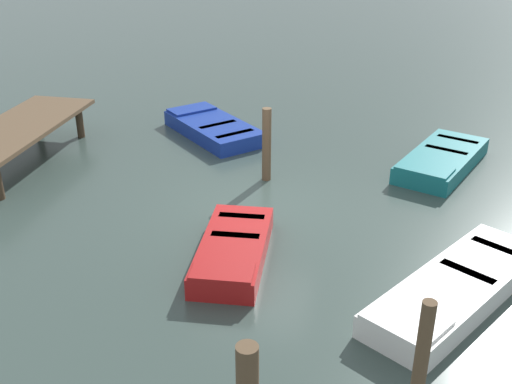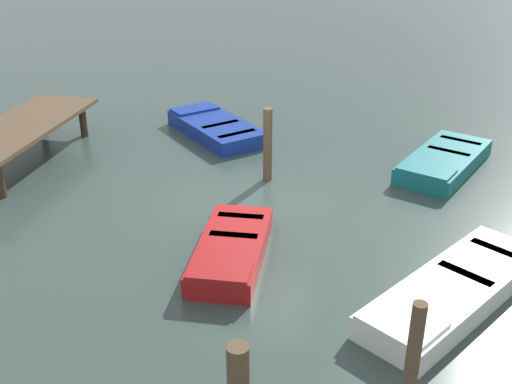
{
  "view_description": "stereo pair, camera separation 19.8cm",
  "coord_description": "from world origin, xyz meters",
  "px_view_note": "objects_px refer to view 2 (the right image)",
  "views": [
    {
      "loc": [
        -11.47,
        -2.46,
        6.0
      ],
      "look_at": [
        0.0,
        0.0,
        0.35
      ],
      "focal_mm": 42.96,
      "sensor_mm": 36.0,
      "label": 1
    },
    {
      "loc": [
        -11.43,
        -2.65,
        6.0
      ],
      "look_at": [
        0.0,
        0.0,
        0.35
      ],
      "focal_mm": 42.96,
      "sensor_mm": 36.0,
      "label": 2
    }
  ],
  "objects_px": {
    "rowboat_white": "(454,291)",
    "mooring_piling_far_left": "(410,380)",
    "dock_segment": "(20,129)",
    "rowboat_blue": "(216,127)",
    "mooring_piling_far_right": "(268,145)",
    "rowboat_red": "(231,250)",
    "rowboat_teal": "(444,161)"
  },
  "relations": [
    {
      "from": "rowboat_white",
      "to": "mooring_piling_far_left",
      "type": "distance_m",
      "value": 3.41
    },
    {
      "from": "dock_segment",
      "to": "rowboat_white",
      "type": "bearing_deg",
      "value": -111.08
    },
    {
      "from": "rowboat_blue",
      "to": "mooring_piling_far_right",
      "type": "height_order",
      "value": "mooring_piling_far_right"
    },
    {
      "from": "dock_segment",
      "to": "rowboat_white",
      "type": "height_order",
      "value": "dock_segment"
    },
    {
      "from": "rowboat_white",
      "to": "rowboat_red",
      "type": "relative_size",
      "value": 1.42
    },
    {
      "from": "rowboat_white",
      "to": "rowboat_teal",
      "type": "xyz_separation_m",
      "value": [
        5.61,
        -0.09,
        0.0
      ]
    },
    {
      "from": "mooring_piling_far_left",
      "to": "rowboat_white",
      "type": "bearing_deg",
      "value": -13.49
    },
    {
      "from": "rowboat_white",
      "to": "rowboat_teal",
      "type": "height_order",
      "value": "same"
    },
    {
      "from": "dock_segment",
      "to": "rowboat_teal",
      "type": "relative_size",
      "value": 1.41
    },
    {
      "from": "rowboat_teal",
      "to": "mooring_piling_far_left",
      "type": "relative_size",
      "value": 1.67
    },
    {
      "from": "rowboat_blue",
      "to": "mooring_piling_far_right",
      "type": "xyz_separation_m",
      "value": [
        -2.63,
        -2.04,
        0.66
      ]
    },
    {
      "from": "rowboat_white",
      "to": "rowboat_blue",
      "type": "xyz_separation_m",
      "value": [
        6.69,
        6.02,
        0.0
      ]
    },
    {
      "from": "rowboat_white",
      "to": "rowboat_blue",
      "type": "bearing_deg",
      "value": -105.19
    },
    {
      "from": "rowboat_white",
      "to": "rowboat_red",
      "type": "height_order",
      "value": "same"
    },
    {
      "from": "rowboat_white",
      "to": "rowboat_teal",
      "type": "distance_m",
      "value": 5.61
    },
    {
      "from": "dock_segment",
      "to": "rowboat_teal",
      "type": "distance_m",
      "value": 10.44
    },
    {
      "from": "mooring_piling_far_left",
      "to": "rowboat_teal",
      "type": "bearing_deg",
      "value": -5.55
    },
    {
      "from": "rowboat_blue",
      "to": "rowboat_teal",
      "type": "xyz_separation_m",
      "value": [
        -1.08,
        -6.11,
        -0.0
      ]
    },
    {
      "from": "rowboat_white",
      "to": "mooring_piling_far_left",
      "type": "xyz_separation_m",
      "value": [
        -3.22,
        0.77,
        0.84
      ]
    },
    {
      "from": "dock_segment",
      "to": "rowboat_red",
      "type": "height_order",
      "value": "dock_segment"
    },
    {
      "from": "rowboat_blue",
      "to": "mooring_piling_far_right",
      "type": "bearing_deg",
      "value": 171.89
    },
    {
      "from": "rowboat_red",
      "to": "mooring_piling_far_left",
      "type": "xyz_separation_m",
      "value": [
        -3.65,
        -3.1,
        0.84
      ]
    },
    {
      "from": "rowboat_red",
      "to": "mooring_piling_far_left",
      "type": "distance_m",
      "value": 4.86
    },
    {
      "from": "dock_segment",
      "to": "rowboat_blue",
      "type": "relative_size",
      "value": 1.51
    },
    {
      "from": "dock_segment",
      "to": "rowboat_blue",
      "type": "bearing_deg",
      "value": -55.77
    },
    {
      "from": "rowboat_blue",
      "to": "rowboat_white",
      "type": "bearing_deg",
      "value": 176.04
    },
    {
      "from": "dock_segment",
      "to": "rowboat_red",
      "type": "distance_m",
      "value": 7.17
    },
    {
      "from": "rowboat_teal",
      "to": "mooring_piling_far_right",
      "type": "bearing_deg",
      "value": -47.01
    },
    {
      "from": "dock_segment",
      "to": "mooring_piling_far_right",
      "type": "bearing_deg",
      "value": -88.16
    },
    {
      "from": "dock_segment",
      "to": "rowboat_red",
      "type": "relative_size",
      "value": 1.75
    },
    {
      "from": "rowboat_teal",
      "to": "dock_segment",
      "type": "bearing_deg",
      "value": -57.83
    },
    {
      "from": "rowboat_blue",
      "to": "rowboat_red",
      "type": "relative_size",
      "value": 1.16
    }
  ]
}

